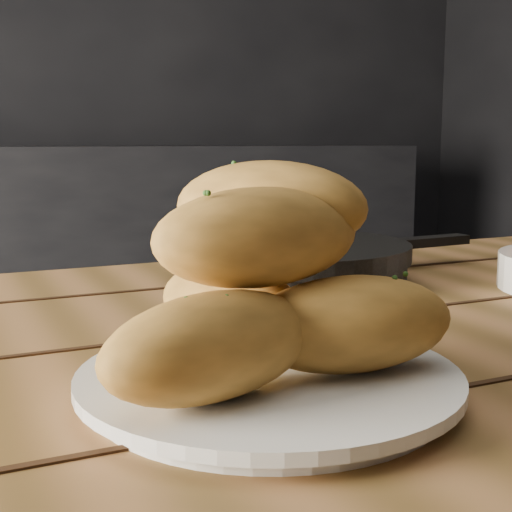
{
  "coord_description": "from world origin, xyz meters",
  "views": [
    {
      "loc": [
        -0.22,
        -0.72,
        0.91
      ],
      "look_at": [
        -0.03,
        -0.3,
        0.84
      ],
      "focal_mm": 50.0,
      "sensor_mm": 36.0,
      "label": 1
    }
  ],
  "objects_px": {
    "bread_rolls": "(265,284)",
    "skillet": "(291,260)",
    "table": "(273,478)",
    "plate": "(269,382)"
  },
  "relations": [
    {
      "from": "bread_rolls",
      "to": "skillet",
      "type": "bearing_deg",
      "value": 59.95
    },
    {
      "from": "bread_rolls",
      "to": "skillet",
      "type": "relative_size",
      "value": 0.59
    },
    {
      "from": "bread_rolls",
      "to": "skillet",
      "type": "height_order",
      "value": "bread_rolls"
    },
    {
      "from": "table",
      "to": "plate",
      "type": "height_order",
      "value": "plate"
    },
    {
      "from": "bread_rolls",
      "to": "plate",
      "type": "bearing_deg",
      "value": -62.93
    },
    {
      "from": "table",
      "to": "plate",
      "type": "xyz_separation_m",
      "value": [
        -0.03,
        -0.06,
        0.1
      ]
    },
    {
      "from": "table",
      "to": "skillet",
      "type": "relative_size",
      "value": 3.7
    },
    {
      "from": "plate",
      "to": "skillet",
      "type": "height_order",
      "value": "skillet"
    },
    {
      "from": "plate",
      "to": "bread_rolls",
      "type": "relative_size",
      "value": 0.99
    },
    {
      "from": "plate",
      "to": "skillet",
      "type": "bearing_deg",
      "value": 60.34
    }
  ]
}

